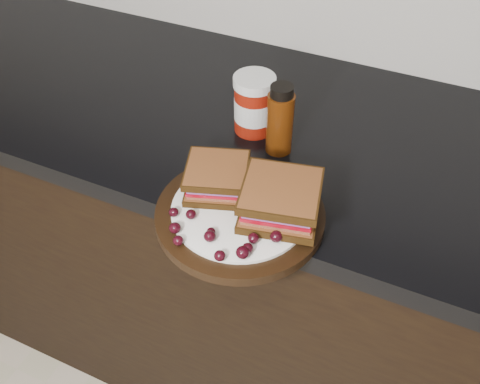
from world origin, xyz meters
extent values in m
cube|color=black|center=(0.00, 1.70, 0.43)|extent=(3.96, 0.58, 0.86)
cube|color=black|center=(0.00, 1.70, 0.88)|extent=(3.98, 0.60, 0.04)
cylinder|color=black|center=(0.16, 1.43, 0.91)|extent=(0.28, 0.28, 0.02)
ellipsoid|color=black|center=(0.07, 1.37, 0.93)|extent=(0.02, 0.02, 0.02)
ellipsoid|color=black|center=(0.10, 1.38, 0.93)|extent=(0.02, 0.02, 0.02)
ellipsoid|color=black|center=(0.09, 1.34, 0.93)|extent=(0.02, 0.02, 0.02)
ellipsoid|color=black|center=(0.11, 1.32, 0.93)|extent=(0.02, 0.02, 0.02)
ellipsoid|color=black|center=(0.15, 1.35, 0.93)|extent=(0.02, 0.02, 0.02)
ellipsoid|color=black|center=(0.15, 1.36, 0.93)|extent=(0.01, 0.01, 0.01)
ellipsoid|color=black|center=(0.18, 1.32, 0.93)|extent=(0.02, 0.02, 0.02)
ellipsoid|color=black|center=(0.21, 1.34, 0.93)|extent=(0.02, 0.02, 0.02)
ellipsoid|color=black|center=(0.21, 1.35, 0.93)|extent=(0.02, 0.02, 0.02)
ellipsoid|color=black|center=(0.21, 1.37, 0.93)|extent=(0.02, 0.02, 0.02)
ellipsoid|color=black|center=(0.24, 1.39, 0.93)|extent=(0.02, 0.02, 0.02)
ellipsoid|color=black|center=(0.23, 1.40, 0.93)|extent=(0.02, 0.02, 0.02)
ellipsoid|color=black|center=(0.25, 1.41, 0.93)|extent=(0.02, 0.02, 0.02)
ellipsoid|color=black|center=(0.25, 1.46, 0.93)|extent=(0.02, 0.02, 0.02)
ellipsoid|color=black|center=(0.24, 1.46, 0.93)|extent=(0.02, 0.02, 0.01)
ellipsoid|color=black|center=(0.21, 1.45, 0.93)|extent=(0.02, 0.02, 0.02)
ellipsoid|color=black|center=(0.10, 1.48, 0.93)|extent=(0.02, 0.02, 0.01)
ellipsoid|color=black|center=(0.10, 1.46, 0.93)|extent=(0.02, 0.02, 0.02)
ellipsoid|color=black|center=(0.07, 1.46, 0.93)|extent=(0.02, 0.02, 0.02)
ellipsoid|color=black|center=(0.09, 1.45, 0.93)|extent=(0.02, 0.02, 0.02)
ellipsoid|color=black|center=(0.10, 1.41, 0.93)|extent=(0.02, 0.02, 0.02)
ellipsoid|color=black|center=(0.13, 1.46, 0.93)|extent=(0.02, 0.02, 0.02)
ellipsoid|color=black|center=(0.11, 1.45, 0.93)|extent=(0.02, 0.02, 0.02)
ellipsoid|color=black|center=(0.07, 1.43, 0.93)|extent=(0.02, 0.02, 0.02)
cylinder|color=maroon|center=(0.09, 1.67, 0.96)|extent=(0.08, 0.08, 0.12)
cylinder|color=#441D06|center=(0.15, 1.63, 0.97)|extent=(0.06, 0.06, 0.14)
camera|label=1|loc=(0.42, 0.87, 1.54)|focal=40.00mm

